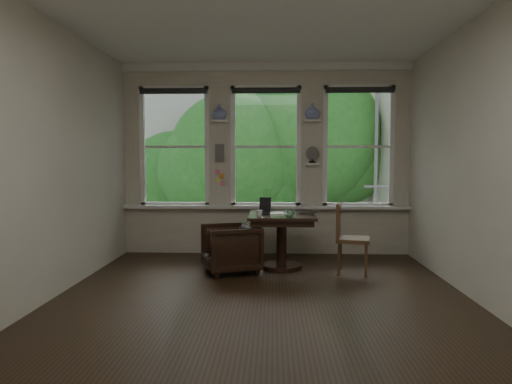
{
  "coord_description": "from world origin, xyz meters",
  "views": [
    {
      "loc": [
        0.12,
        -5.01,
        1.49
      ],
      "look_at": [
        -0.1,
        0.9,
        1.07
      ],
      "focal_mm": 32.0,
      "sensor_mm": 36.0,
      "label": 1
    }
  ],
  "objects_px": {
    "armchair_left": "(231,248)",
    "table": "(282,241)",
    "mug": "(259,213)",
    "side_chair_right": "(353,239)",
    "laptop": "(305,213)"
  },
  "relations": [
    {
      "from": "armchair_left",
      "to": "table",
      "type": "bearing_deg",
      "value": 89.19
    },
    {
      "from": "table",
      "to": "mug",
      "type": "relative_size",
      "value": 10.06
    },
    {
      "from": "table",
      "to": "mug",
      "type": "bearing_deg",
      "value": -140.44
    },
    {
      "from": "armchair_left",
      "to": "mug",
      "type": "height_order",
      "value": "mug"
    },
    {
      "from": "side_chair_right",
      "to": "mug",
      "type": "height_order",
      "value": "side_chair_right"
    },
    {
      "from": "table",
      "to": "armchair_left",
      "type": "height_order",
      "value": "table"
    },
    {
      "from": "laptop",
      "to": "mug",
      "type": "height_order",
      "value": "mug"
    },
    {
      "from": "side_chair_right",
      "to": "mug",
      "type": "relative_size",
      "value": 10.28
    },
    {
      "from": "table",
      "to": "armchair_left",
      "type": "distance_m",
      "value": 0.72
    },
    {
      "from": "laptop",
      "to": "armchair_left",
      "type": "bearing_deg",
      "value": -131.05
    },
    {
      "from": "table",
      "to": "mug",
      "type": "xyz_separation_m",
      "value": [
        -0.3,
        -0.25,
        0.42
      ]
    },
    {
      "from": "side_chair_right",
      "to": "laptop",
      "type": "distance_m",
      "value": 0.74
    },
    {
      "from": "armchair_left",
      "to": "mug",
      "type": "bearing_deg",
      "value": 68.57
    },
    {
      "from": "armchair_left",
      "to": "side_chair_right",
      "type": "distance_m",
      "value": 1.62
    },
    {
      "from": "laptop",
      "to": "mug",
      "type": "xyz_separation_m",
      "value": [
        -0.62,
        -0.29,
        0.03
      ]
    }
  ]
}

